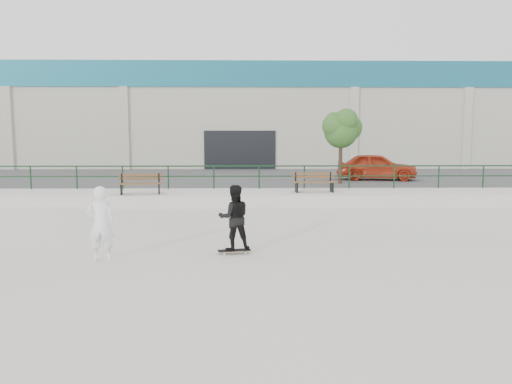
{
  "coord_description": "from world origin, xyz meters",
  "views": [
    {
      "loc": [
        0.4,
        -11.12,
        2.8
      ],
      "look_at": [
        0.68,
        2.0,
        1.33
      ],
      "focal_mm": 35.0,
      "sensor_mm": 36.0,
      "label": 1
    }
  ],
  "objects_px": {
    "tree": "(342,128)",
    "skateboard": "(234,251)",
    "red_car": "(376,166)",
    "seated_skater": "(101,224)",
    "bench_left": "(140,184)",
    "bench_right": "(314,182)",
    "standing_skater": "(234,218)"
  },
  "relations": [
    {
      "from": "red_car",
      "to": "standing_skater",
      "type": "height_order",
      "value": "red_car"
    },
    {
      "from": "skateboard",
      "to": "red_car",
      "type": "bearing_deg",
      "value": 51.83
    },
    {
      "from": "standing_skater",
      "to": "bench_left",
      "type": "bearing_deg",
      "value": -73.52
    },
    {
      "from": "bench_right",
      "to": "red_car",
      "type": "bearing_deg",
      "value": 51.06
    },
    {
      "from": "bench_left",
      "to": "bench_right",
      "type": "relative_size",
      "value": 1.01
    },
    {
      "from": "red_car",
      "to": "seated_skater",
      "type": "bearing_deg",
      "value": 155.89
    },
    {
      "from": "bench_left",
      "to": "tree",
      "type": "bearing_deg",
      "value": 16.82
    },
    {
      "from": "bench_left",
      "to": "skateboard",
      "type": "relative_size",
      "value": 2.26
    },
    {
      "from": "tree",
      "to": "skateboard",
      "type": "relative_size",
      "value": 4.5
    },
    {
      "from": "red_car",
      "to": "skateboard",
      "type": "xyz_separation_m",
      "value": [
        -7.2,
        -14.5,
        -1.14
      ]
    },
    {
      "from": "tree",
      "to": "red_car",
      "type": "distance_m",
      "value": 3.63
    },
    {
      "from": "bench_right",
      "to": "standing_skater",
      "type": "bearing_deg",
      "value": -112.9
    },
    {
      "from": "bench_left",
      "to": "seated_skater",
      "type": "height_order",
      "value": "seated_skater"
    },
    {
      "from": "seated_skater",
      "to": "bench_left",
      "type": "bearing_deg",
      "value": -87.71
    },
    {
      "from": "bench_right",
      "to": "bench_left",
      "type": "bearing_deg",
      "value": -178.94
    },
    {
      "from": "skateboard",
      "to": "seated_skater",
      "type": "relative_size",
      "value": 0.47
    },
    {
      "from": "bench_right",
      "to": "seated_skater",
      "type": "distance_m",
      "value": 11.2
    },
    {
      "from": "standing_skater",
      "to": "seated_skater",
      "type": "relative_size",
      "value": 0.92
    },
    {
      "from": "bench_left",
      "to": "skateboard",
      "type": "height_order",
      "value": "bench_left"
    },
    {
      "from": "red_car",
      "to": "skateboard",
      "type": "distance_m",
      "value": 16.23
    },
    {
      "from": "red_car",
      "to": "standing_skater",
      "type": "distance_m",
      "value": 16.19
    },
    {
      "from": "skateboard",
      "to": "standing_skater",
      "type": "distance_m",
      "value": 0.8
    },
    {
      "from": "red_car",
      "to": "skateboard",
      "type": "height_order",
      "value": "red_car"
    },
    {
      "from": "bench_right",
      "to": "standing_skater",
      "type": "xyz_separation_m",
      "value": [
        -3.11,
        -8.77,
        -0.03
      ]
    },
    {
      "from": "tree",
      "to": "red_car",
      "type": "bearing_deg",
      "value": 41.32
    },
    {
      "from": "bench_right",
      "to": "tree",
      "type": "relative_size",
      "value": 0.5
    },
    {
      "from": "seated_skater",
      "to": "standing_skater",
      "type": "bearing_deg",
      "value": -171.96
    },
    {
      "from": "bench_left",
      "to": "skateboard",
      "type": "xyz_separation_m",
      "value": [
        3.94,
        -8.22,
        -0.83
      ]
    },
    {
      "from": "skateboard",
      "to": "bench_right",
      "type": "bearing_deg",
      "value": 58.73
    },
    {
      "from": "bench_left",
      "to": "standing_skater",
      "type": "xyz_separation_m",
      "value": [
        3.94,
        -8.22,
        -0.02
      ]
    },
    {
      "from": "bench_right",
      "to": "seated_skater",
      "type": "bearing_deg",
      "value": -126.31
    },
    {
      "from": "bench_left",
      "to": "seated_skater",
      "type": "relative_size",
      "value": 1.07
    }
  ]
}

